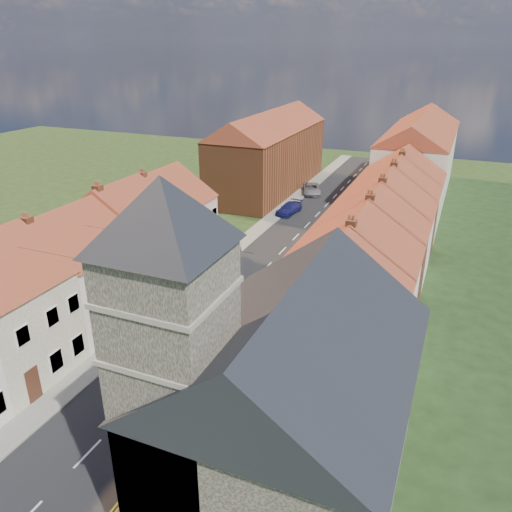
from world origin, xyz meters
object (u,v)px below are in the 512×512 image
at_px(car_near, 147,331).
at_px(pedestrian_right_b, 281,295).
at_px(lamppost, 196,248).
at_px(car_distant, 312,189).
at_px(pedestrian_right, 275,302).
at_px(car_mid, 229,259).
at_px(car_far, 289,208).
at_px(church, 277,388).

xyz_separation_m(car_near, pedestrian_right_b, (6.73, 7.88, 0.26)).
height_order(lamppost, car_distant, lamppost).
distance_m(car_distant, pedestrian_right_b, 31.24).
height_order(lamppost, pedestrian_right, lamppost).
distance_m(lamppost, car_mid, 5.63).
distance_m(car_near, car_far, 29.31).
distance_m(car_mid, car_far, 16.12).
distance_m(church, pedestrian_right_b, 17.83).
xyz_separation_m(car_far, car_distant, (0.00, 9.04, 0.03)).
relative_size(car_mid, pedestrian_right, 2.32).
bearing_deg(car_mid, car_far, 74.02).
bearing_deg(car_distant, car_mid, -109.72).
xyz_separation_m(car_distant, pedestrian_right_b, (6.90, -30.47, 0.39)).
bearing_deg(car_distant, lamppost, -110.89).
bearing_deg(car_near, car_far, 96.22).
height_order(church, car_mid, church).
relative_size(pedestrian_right, pedestrian_right_b, 1.02).
xyz_separation_m(car_near, pedestrian_right, (6.73, 6.62, 0.28)).
bearing_deg(pedestrian_right, pedestrian_right_b, -87.86).
xyz_separation_m(car_near, car_far, (-0.17, 29.31, -0.16)).
xyz_separation_m(car_distant, pedestrian_right, (6.90, -31.73, 0.41)).
xyz_separation_m(car_mid, pedestrian_right_b, (6.90, -5.31, 0.32)).
bearing_deg(car_far, church, -63.63).
height_order(pedestrian_right, pedestrian_right_b, pedestrian_right).
xyz_separation_m(car_near, car_distant, (-0.17, 38.35, -0.13)).
height_order(church, car_distant, church).
height_order(car_near, car_far, car_near).
xyz_separation_m(pedestrian_right, pedestrian_right_b, (0.00, 1.27, -0.02)).
relative_size(church, lamppost, 2.53).
xyz_separation_m(lamppost, pedestrian_right_b, (7.51, -0.47, -2.49)).
bearing_deg(car_mid, pedestrian_right_b, -53.56).
relative_size(car_near, pedestrian_right, 2.44).
height_order(car_far, car_distant, car_distant).
bearing_deg(pedestrian_right, car_distant, -75.59).
bearing_deg(lamppost, car_near, -84.63).
distance_m(car_near, car_distant, 38.35).
distance_m(car_mid, car_distant, 25.16).
distance_m(car_mid, pedestrian_right_b, 8.71).
relative_size(church, car_near, 3.28).
xyz_separation_m(church, car_near, (-12.39, 8.32, -5.09)).
height_order(lamppost, car_mid, lamppost).
height_order(car_near, pedestrian_right_b, pedestrian_right_b).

